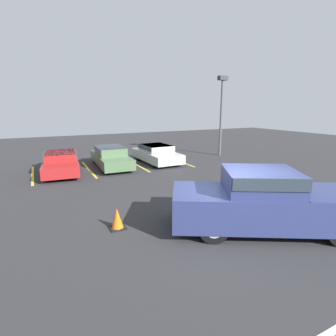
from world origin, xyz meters
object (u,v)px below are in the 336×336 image
at_px(pickup_truck, 269,201).
at_px(parked_sedan_c, 156,153).
at_px(parked_sedan_a, 61,162).
at_px(light_post, 222,106).
at_px(parked_sedan_b, 111,156).
at_px(traffic_cone, 117,219).

xyz_separation_m(pickup_truck, parked_sedan_c, (1.08, 10.38, -0.27)).
bearing_deg(parked_sedan_a, light_post, 98.28).
bearing_deg(parked_sedan_b, traffic_cone, -11.35).
xyz_separation_m(pickup_truck, parked_sedan_b, (-1.91, 10.47, -0.25)).
bearing_deg(parked_sedan_c, traffic_cone, -32.66).
bearing_deg(parked_sedan_c, parked_sedan_b, -93.40).
relative_size(pickup_truck, traffic_cone, 9.26).
height_order(parked_sedan_a, traffic_cone, parked_sedan_a).
bearing_deg(pickup_truck, light_post, 88.18).
bearing_deg(traffic_cone, parked_sedan_c, 58.93).
bearing_deg(pickup_truck, parked_sedan_a, 144.37).
distance_m(pickup_truck, light_post, 12.77).
height_order(parked_sedan_c, light_post, light_post).
bearing_deg(parked_sedan_c, light_post, 91.60).
bearing_deg(parked_sedan_a, parked_sedan_b, 101.64).
distance_m(parked_sedan_b, parked_sedan_c, 3.00).
distance_m(parked_sedan_a, parked_sedan_b, 2.86).
bearing_deg(light_post, parked_sedan_c, -176.80).
height_order(pickup_truck, traffic_cone, pickup_truck).
distance_m(parked_sedan_b, light_post, 8.88).
distance_m(pickup_truck, parked_sedan_a, 11.24).
height_order(parked_sedan_b, traffic_cone, parked_sedan_b).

